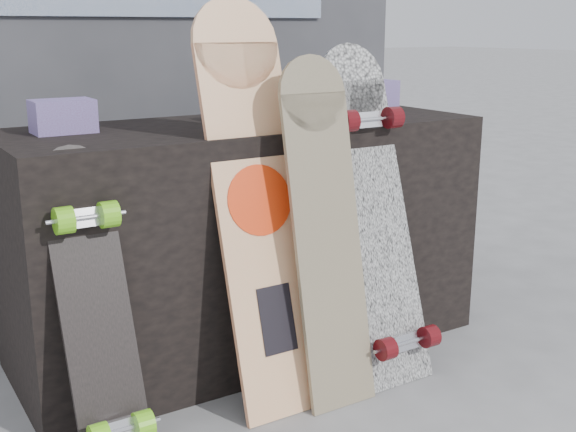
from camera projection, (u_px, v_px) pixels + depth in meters
ground at (329, 402)px, 2.20m from camera, size 60.00×60.00×0.00m
vendor_table at (248, 238)px, 2.51m from camera, size 1.60×0.60×0.80m
booth at (148, 29)px, 3.03m from camera, size 2.40×0.22×2.20m
merch_box_purple at (63, 116)px, 2.17m from camera, size 0.18×0.12×0.10m
merch_box_small at (373, 96)px, 2.69m from camera, size 0.14×0.14×0.12m
merch_box_flat at (242, 111)px, 2.48m from camera, size 0.22×0.10×0.06m
longboard_geisha at (257, 194)px, 2.12m from camera, size 0.28×0.35×1.20m
longboard_celtic at (326, 222)px, 2.14m from camera, size 0.23×0.23×1.04m
longboard_cascadia at (375, 207)px, 2.31m from camera, size 0.25×0.40×1.06m
skateboard_dark at (96, 304)px, 1.87m from camera, size 0.19×0.34×0.81m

